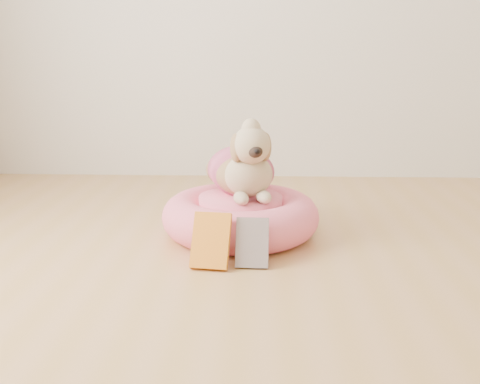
{
  "coord_description": "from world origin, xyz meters",
  "views": [
    {
      "loc": [
        -0.22,
        -0.93,
        0.69
      ],
      "look_at": [
        -0.3,
        1.07,
        0.19
      ],
      "focal_mm": 40.0,
      "sensor_mm": 36.0,
      "label": 1
    }
  ],
  "objects_px": {
    "dog": "(243,155)",
    "book_white": "(252,243)",
    "pet_bed": "(240,216)",
    "book_yellow": "(211,241)"
  },
  "relations": [
    {
      "from": "book_yellow",
      "to": "book_white",
      "type": "height_order",
      "value": "book_yellow"
    },
    {
      "from": "pet_bed",
      "to": "book_white",
      "type": "distance_m",
      "value": 0.33
    },
    {
      "from": "dog",
      "to": "book_white",
      "type": "bearing_deg",
      "value": -98.64
    },
    {
      "from": "book_yellow",
      "to": "book_white",
      "type": "xyz_separation_m",
      "value": [
        0.14,
        0.01,
        -0.01
      ]
    },
    {
      "from": "pet_bed",
      "to": "book_yellow",
      "type": "xyz_separation_m",
      "value": [
        -0.09,
        -0.34,
        0.01
      ]
    },
    {
      "from": "pet_bed",
      "to": "dog",
      "type": "height_order",
      "value": "dog"
    },
    {
      "from": "pet_bed",
      "to": "book_yellow",
      "type": "distance_m",
      "value": 0.35
    },
    {
      "from": "pet_bed",
      "to": "book_yellow",
      "type": "relative_size",
      "value": 3.23
    },
    {
      "from": "pet_bed",
      "to": "book_yellow",
      "type": "bearing_deg",
      "value": -104.48
    },
    {
      "from": "pet_bed",
      "to": "dog",
      "type": "bearing_deg",
      "value": 65.5
    }
  ]
}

